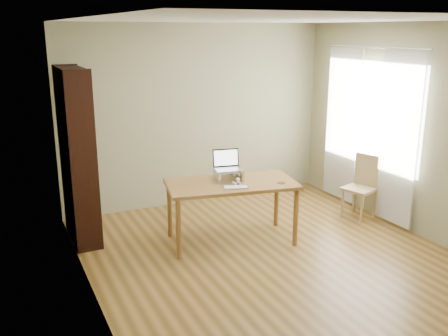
# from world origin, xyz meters

# --- Properties ---
(room) EXTENTS (4.04, 4.54, 2.64)m
(room) POSITION_xyz_m (0.03, 0.01, 1.30)
(room) COLOR #563D16
(room) RESTS_ON ground
(bookshelf) EXTENTS (0.30, 0.90, 2.10)m
(bookshelf) POSITION_xyz_m (-1.83, 1.55, 1.05)
(bookshelf) COLOR black
(bookshelf) RESTS_ON ground
(curtains) EXTENTS (0.03, 1.90, 2.25)m
(curtains) POSITION_xyz_m (1.92, 0.80, 1.17)
(curtains) COLOR white
(curtains) RESTS_ON ground
(desk) EXTENTS (1.64, 1.03, 0.75)m
(desk) POSITION_xyz_m (-0.22, 0.68, 0.66)
(desk) COLOR brown
(desk) RESTS_ON ground
(laptop_stand) EXTENTS (0.32, 0.25, 0.13)m
(laptop_stand) POSITION_xyz_m (-0.22, 0.76, 0.83)
(laptop_stand) COLOR silver
(laptop_stand) RESTS_ON desk
(laptop) EXTENTS (0.36, 0.32, 0.23)m
(laptop) POSITION_xyz_m (-0.22, 0.81, 0.94)
(laptop) COLOR silver
(laptop) RESTS_ON laptop_stand
(keyboard) EXTENTS (0.31, 0.21, 0.02)m
(keyboard) POSITION_xyz_m (-0.28, 0.46, 0.76)
(keyboard) COLOR silver
(keyboard) RESTS_ON desk
(coaster) EXTENTS (0.09, 0.09, 0.01)m
(coaster) POSITION_xyz_m (0.30, 0.40, 0.75)
(coaster) COLOR #51301B
(coaster) RESTS_ON desk
(cat) EXTENTS (0.24, 0.47, 0.14)m
(cat) POSITION_xyz_m (-0.19, 0.79, 0.81)
(cat) COLOR #463D37
(cat) RESTS_ON desk
(chair) EXTENTS (0.48, 0.48, 0.86)m
(chair) POSITION_xyz_m (1.77, 0.64, 0.46)
(chair) COLOR tan
(chair) RESTS_ON ground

